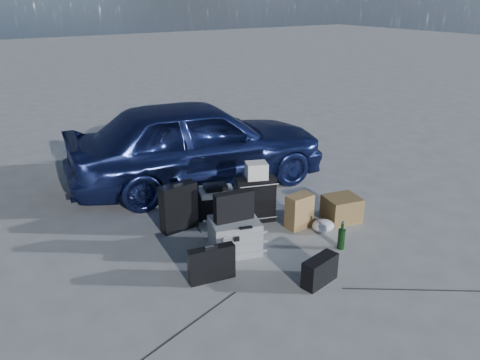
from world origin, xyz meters
name	(u,v)px	position (x,y,z in m)	size (l,w,h in m)	color
ground	(276,262)	(0.00, 0.00, 0.00)	(60.00, 60.00, 0.00)	#AFB0AB
car	(198,142)	(0.40, 2.45, 0.64)	(1.51, 3.76, 1.28)	navy
pelican_case	(235,236)	(-0.24, 0.44, 0.19)	(0.52, 0.42, 0.38)	#929496
laptop_bag	(234,206)	(-0.24, 0.45, 0.54)	(0.44, 0.11, 0.33)	black
briefcase	(212,264)	(-0.74, 0.08, 0.18)	(0.47, 0.10, 0.37)	black
suitcase_left	(179,207)	(-0.52, 1.25, 0.29)	(0.45, 0.16, 0.58)	black
suitcase_right	(255,200)	(0.37, 0.92, 0.29)	(0.49, 0.18, 0.58)	black
white_carton	(257,170)	(0.37, 0.91, 0.69)	(0.25, 0.20, 0.20)	white
duffel_bag	(217,205)	(0.04, 1.30, 0.15)	(0.61, 0.26, 0.30)	black
flat_box_white	(217,192)	(0.04, 1.31, 0.34)	(0.42, 0.31, 0.07)	white
flat_box_black	(215,187)	(0.02, 1.31, 0.41)	(0.28, 0.20, 0.06)	black
kraft_bag	(299,211)	(0.73, 0.50, 0.21)	(0.32, 0.19, 0.42)	#A87449
cardboard_box	(342,209)	(1.30, 0.35, 0.16)	(0.42, 0.36, 0.31)	olive
plastic_bag	(323,226)	(0.90, 0.25, 0.07)	(0.27, 0.23, 0.15)	silver
messenger_bag	(320,271)	(0.13, -0.54, 0.14)	(0.40, 0.15, 0.28)	black
green_bottle	(342,236)	(0.79, -0.17, 0.16)	(0.08, 0.08, 0.32)	black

